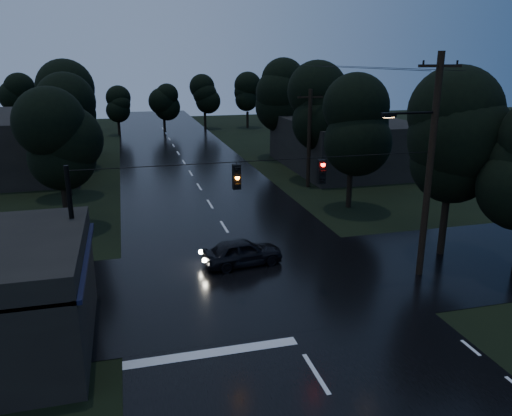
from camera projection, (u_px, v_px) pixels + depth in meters
name	position (u px, v px, depth m)	size (l,w,h in m)	color
main_road	(199.00, 187.00, 39.12)	(12.00, 120.00, 0.02)	black
cross_street	(259.00, 283.00, 22.45)	(60.00, 9.00, 0.02)	black
building_far_right	(344.00, 144.00, 45.61)	(10.00, 14.00, 4.40)	black
building_far_left	(25.00, 143.00, 44.23)	(10.00, 16.00, 5.00)	black
utility_pole_main	(428.00, 164.00, 21.82)	(3.50, 0.30, 10.00)	black
utility_pole_far	(309.00, 137.00, 38.17)	(2.00, 0.30, 7.50)	black
anchor_pole_left	(75.00, 243.00, 18.83)	(0.18, 0.18, 6.00)	black
span_signals	(279.00, 173.00, 20.14)	(15.00, 0.37, 1.12)	black
tree_corner_near	(453.00, 138.00, 24.09)	(4.48, 4.48, 9.44)	black
tree_left_a	(58.00, 141.00, 28.00)	(3.92, 3.92, 8.26)	black
tree_left_b	(61.00, 119.00, 35.15)	(4.20, 4.20, 8.85)	black
tree_left_c	(66.00, 102.00, 44.15)	(4.48, 4.48, 9.44)	black
tree_right_a	(353.00, 124.00, 32.29)	(4.20, 4.20, 8.85)	black
tree_right_b	(316.00, 107.00, 39.73)	(4.48, 4.48, 9.44)	black
tree_right_c	(285.00, 93.00, 49.03)	(4.76, 4.76, 10.03)	black
car	(242.00, 252.00, 24.25)	(1.57, 3.91, 1.33)	black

